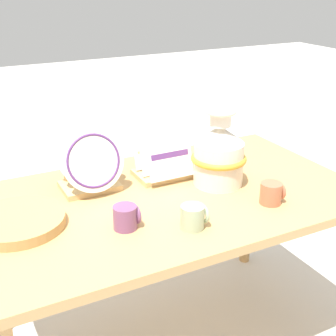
# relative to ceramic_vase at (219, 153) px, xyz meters

# --- Properties ---
(display_table) EXTENTS (1.46, 0.86, 0.73)m
(display_table) POSITION_rel_ceramic_vase_xyz_m (-0.22, 0.00, -0.21)
(display_table) COLOR tan
(display_table) RESTS_ON ground_plane
(ceramic_vase) EXTENTS (0.22, 0.22, 0.31)m
(ceramic_vase) POSITION_rel_ceramic_vase_xyz_m (0.00, 0.00, 0.00)
(ceramic_vase) COLOR silver
(ceramic_vase) RESTS_ON display_table
(dish_rack_round_plates) EXTENTS (0.24, 0.22, 0.26)m
(dish_rack_round_plates) POSITION_rel_ceramic_vase_xyz_m (-0.47, 0.18, -0.03)
(dish_rack_round_plates) COLOR tan
(dish_rack_round_plates) RESTS_ON display_table
(dish_rack_square_plates) EXTENTS (0.22, 0.20, 0.21)m
(dish_rack_square_plates) POSITION_rel_ceramic_vase_xyz_m (-0.17, 0.17, -0.06)
(dish_rack_square_plates) COLOR tan
(dish_rack_square_plates) RESTS_ON display_table
(wicker_charger_stack) EXTENTS (0.32, 0.32, 0.04)m
(wicker_charger_stack) POSITION_rel_ceramic_vase_xyz_m (-0.78, 0.02, -0.11)
(wicker_charger_stack) COLOR tan
(wicker_charger_stack) RESTS_ON display_table
(mug_plum_glaze) EXTENTS (0.09, 0.08, 0.08)m
(mug_plum_glaze) POSITION_rel_ceramic_vase_xyz_m (-0.46, -0.16, -0.09)
(mug_plum_glaze) COLOR #7A4770
(mug_plum_glaze) RESTS_ON display_table
(mug_sage_glaze) EXTENTS (0.09, 0.08, 0.08)m
(mug_sage_glaze) POSITION_rel_ceramic_vase_xyz_m (-0.26, -0.26, -0.09)
(mug_sage_glaze) COLOR #9EB28E
(mug_sage_glaze) RESTS_ON display_table
(mug_terracotta_glaze) EXTENTS (0.09, 0.08, 0.08)m
(mug_terracotta_glaze) POSITION_rel_ceramic_vase_xyz_m (0.08, -0.23, -0.09)
(mug_terracotta_glaze) COLOR #B76647
(mug_terracotta_glaze) RESTS_ON display_table
(fruit_bowl) EXTENTS (0.13, 0.13, 0.09)m
(fruit_bowl) POSITION_rel_ceramic_vase_xyz_m (0.08, 0.18, -0.09)
(fruit_bowl) COLOR white
(fruit_bowl) RESTS_ON display_table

